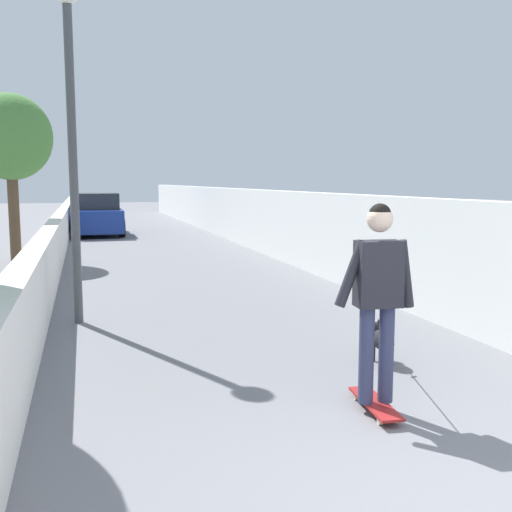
{
  "coord_description": "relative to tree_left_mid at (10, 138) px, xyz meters",
  "views": [
    {
      "loc": [
        -2.75,
        2.07,
        1.98
      ],
      "look_at": [
        4.7,
        -0.09,
        1.0
      ],
      "focal_mm": 41.58,
      "sensor_mm": 36.0,
      "label": 1
    }
  ],
  "objects": [
    {
      "name": "ground_plane",
      "position": [
        1.0,
        -3.74,
        -3.01
      ],
      "size": [
        80.0,
        80.0,
        0.0
      ],
      "primitive_type": "plane",
      "color": "slate"
    },
    {
      "name": "wall_left",
      "position": [
        -1.0,
        -1.0,
        -2.48
      ],
      "size": [
        48.0,
        0.3,
        1.07
      ],
      "primitive_type": "cube",
      "color": "silver",
      "rests_on": "ground"
    },
    {
      "name": "fence_right",
      "position": [
        -1.0,
        -6.49,
        -2.14
      ],
      "size": [
        48.0,
        0.3,
        1.74
      ],
      "primitive_type": "cube",
      "color": "white",
      "rests_on": "ground"
    },
    {
      "name": "tree_left_mid",
      "position": [
        0.0,
        0.0,
        0.0
      ],
      "size": [
        2.0,
        2.0,
        4.1
      ],
      "color": "brown",
      "rests_on": "ground"
    },
    {
      "name": "lamp_post",
      "position": [
        -7.19,
        -1.55,
        0.14
      ],
      "size": [
        0.36,
        0.36,
        4.66
      ],
      "color": "#4C4C51",
      "rests_on": "ground"
    },
    {
      "name": "skateboard",
      "position": [
        -11.3,
        -4.03,
        -2.95
      ],
      "size": [
        0.82,
        0.28,
        0.08
      ],
      "color": "maroon",
      "rests_on": "ground"
    },
    {
      "name": "person_skateboarder",
      "position": [
        -11.3,
        -4.03,
        -1.92
      ],
      "size": [
        0.26,
        0.71,
        1.72
      ],
      "color": "#333859",
      "rests_on": "skateboard"
    },
    {
      "name": "dog",
      "position": [
        -10.08,
        -4.74,
        -2.74
      ],
      "size": [
        1.5,
        0.84,
        1.06
      ],
      "color": "black",
      "rests_on": "ground"
    },
    {
      "name": "car_near",
      "position": [
        6.96,
        -2.15,
        -2.3
      ],
      "size": [
        3.82,
        1.8,
        1.54
      ],
      "color": "navy",
      "rests_on": "ground"
    }
  ]
}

